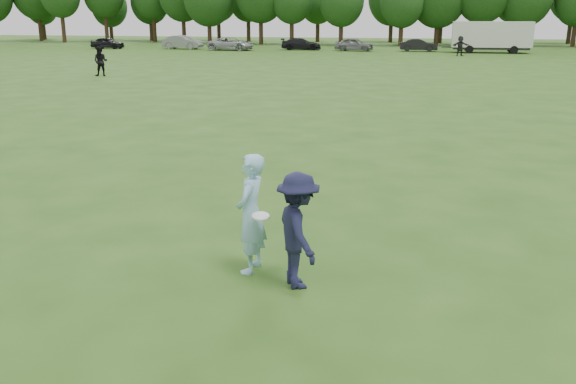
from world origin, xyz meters
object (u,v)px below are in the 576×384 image
at_px(player_far_a, 101,61).
at_px(car_e, 354,44).
at_px(car_a, 107,43).
at_px(car_d, 301,44).
at_px(cargo_trailer, 492,36).
at_px(car_c, 231,44).
at_px(car_b, 182,42).
at_px(defender, 298,231).
at_px(thrower, 251,214).
at_px(player_far_d, 460,46).
at_px(car_f, 419,45).

height_order(player_far_a, car_e, player_far_a).
relative_size(car_a, car_d, 0.86).
bearing_deg(cargo_trailer, car_e, 178.66).
bearing_deg(car_d, car_c, 101.57).
distance_m(car_b, car_e, 20.06).
relative_size(defender, cargo_trailer, 0.19).
bearing_deg(car_d, car_e, -104.03).
relative_size(thrower, player_far_d, 0.99).
bearing_deg(car_c, car_d, -68.97).
relative_size(player_far_a, player_far_d, 0.99).
xyz_separation_m(defender, car_f, (0.88, 61.64, -0.21)).
bearing_deg(car_d, cargo_trailer, -99.79).
relative_size(player_far_d, car_d, 0.42).
xyz_separation_m(thrower, car_a, (-34.21, 58.80, -0.29)).
relative_size(player_far_a, car_e, 0.45).
distance_m(thrower, car_b, 65.17).
height_order(car_a, car_c, car_c).
distance_m(car_e, car_f, 7.01).
bearing_deg(car_d, player_far_a, 161.58).
bearing_deg(car_a, car_e, -87.00).
xyz_separation_m(player_far_a, car_f, (19.97, 32.84, -0.28)).
distance_m(defender, car_b, 65.86).
bearing_deg(thrower, car_e, -172.08).
relative_size(player_far_a, car_f, 0.47).
bearing_deg(defender, player_far_a, 4.53).
xyz_separation_m(car_a, car_f, (35.92, 2.44, 0.01)).
height_order(car_f, cargo_trailer, cargo_trailer).
bearing_deg(defender, car_a, 1.61).
bearing_deg(car_e, car_d, 89.25).
relative_size(thrower, car_e, 0.45).
distance_m(car_c, car_d, 7.98).
bearing_deg(car_c, cargo_trailer, -84.41).
height_order(defender, cargo_trailer, cargo_trailer).
distance_m(defender, car_e, 61.14).
xyz_separation_m(player_far_d, car_f, (-4.06, 6.86, -0.29)).
xyz_separation_m(car_c, cargo_trailer, (28.14, 1.36, 1.06)).
xyz_separation_m(car_c, car_d, (7.58, 2.49, -0.06)).
bearing_deg(car_f, player_far_a, 145.94).
distance_m(car_a, car_e, 29.01).
height_order(thrower, cargo_trailer, cargo_trailer).
bearing_deg(car_a, player_far_a, -152.55).
bearing_deg(car_e, thrower, -168.39).
relative_size(defender, car_f, 0.43).
bearing_deg(car_a, car_d, -84.14).
xyz_separation_m(thrower, car_d, (-11.41, 61.24, -0.29)).
distance_m(thrower, defender, 0.93).
bearing_deg(defender, car_d, -17.79).
bearing_deg(player_far_d, car_b, 146.34).
distance_m(thrower, car_e, 60.67).
distance_m(car_b, car_d, 13.95).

